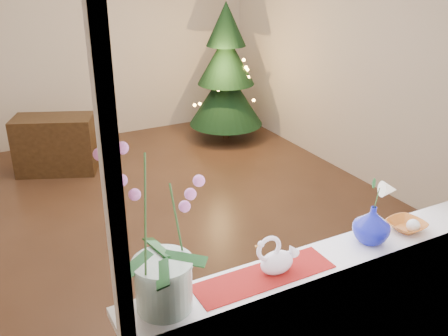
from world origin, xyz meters
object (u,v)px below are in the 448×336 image
Objects in this scene: swan at (277,254)px; amber_dish at (406,226)px; paperweight at (413,226)px; orchid_pot at (160,229)px; xmas_tree at (226,73)px; side_table at (56,145)px; blue_vase at (372,222)px.

amber_dish is (0.85, -0.00, -0.08)m from swan.
amber_dish is at bearing 112.93° from paperweight.
xmas_tree reaches higher than orchid_pot.
side_table is at bearing 107.21° from amber_dish.
orchid_pot is at bearing -121.42° from xmas_tree.
amber_dish is 4.13m from xmas_tree.
swan is at bearing 179.90° from amber_dish.
swan is at bearing -61.29° from side_table.
swan reaches higher than amber_dish.
side_table is (-1.21, 3.92, -0.62)m from amber_dish.
xmas_tree reaches higher than paperweight.
swan is 1.00× the size of blue_vase.
paperweight is 0.04m from amber_dish.
xmas_tree is 2.06× the size of side_table.
orchid_pot is 0.63m from swan.
blue_vase is 0.13× the size of xmas_tree.
paperweight is at bearing -67.07° from amber_dish.
blue_vase is 4.09m from side_table.
xmas_tree reaches higher than side_table.
side_table is (-0.95, 3.91, -0.71)m from blue_vase.
side_table is at bearing 100.04° from swan.
xmas_tree is at bearing 75.71° from amber_dish.
orchid_pot reaches higher than side_table.
blue_vase is 0.29m from paperweight.
swan is 1.38× the size of amber_dish.
orchid_pot reaches higher than blue_vase.
orchid_pot is 1.46m from amber_dish.
orchid_pot reaches higher than amber_dish.
paperweight is 0.44× the size of amber_dish.
orchid_pot is 1.18m from blue_vase.
paperweight reaches higher than amber_dish.
xmas_tree is (2.44, 3.99, -0.41)m from orchid_pot.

